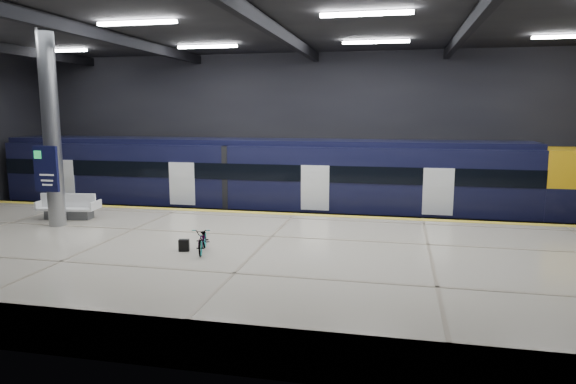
% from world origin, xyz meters
% --- Properties ---
extents(ground, '(30.00, 30.00, 0.00)m').
position_xyz_m(ground, '(0.00, 0.00, 0.00)').
color(ground, black).
rests_on(ground, ground).
extents(room_shell, '(30.10, 16.10, 8.05)m').
position_xyz_m(room_shell, '(-0.00, 0.00, 5.72)').
color(room_shell, black).
rests_on(room_shell, ground).
extents(platform, '(30.00, 11.00, 1.10)m').
position_xyz_m(platform, '(0.00, -2.50, 0.55)').
color(platform, '#BBB39E').
rests_on(platform, ground).
extents(safety_strip, '(30.00, 0.40, 0.01)m').
position_xyz_m(safety_strip, '(0.00, 2.75, 1.11)').
color(safety_strip, yellow).
rests_on(safety_strip, platform).
extents(rails, '(30.00, 1.52, 0.16)m').
position_xyz_m(rails, '(0.00, 5.50, 0.08)').
color(rails, gray).
rests_on(rails, ground).
extents(train, '(29.40, 2.84, 3.79)m').
position_xyz_m(train, '(-0.58, 5.50, 2.06)').
color(train, black).
rests_on(train, ground).
extents(bench, '(2.33, 1.20, 0.98)m').
position_xyz_m(bench, '(-8.31, 0.11, 1.45)').
color(bench, '#595B60').
rests_on(bench, platform).
extents(bicycle, '(0.86, 1.54, 0.77)m').
position_xyz_m(bicycle, '(-1.50, -3.30, 1.48)').
color(bicycle, '#99999E').
rests_on(bicycle, platform).
extents(pannier_bag, '(0.33, 0.24, 0.35)m').
position_xyz_m(pannier_bag, '(-2.10, -3.30, 1.28)').
color(pannier_bag, black).
rests_on(pannier_bag, platform).
extents(info_column, '(0.90, 0.78, 6.90)m').
position_xyz_m(info_column, '(-8.00, -1.03, 4.46)').
color(info_column, '#9EA0A5').
rests_on(info_column, platform).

